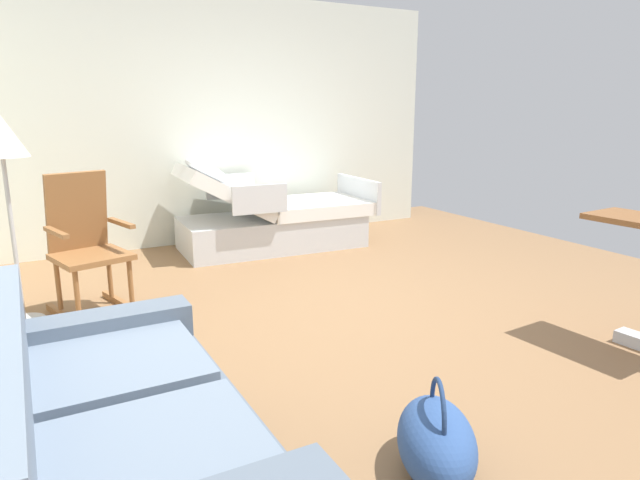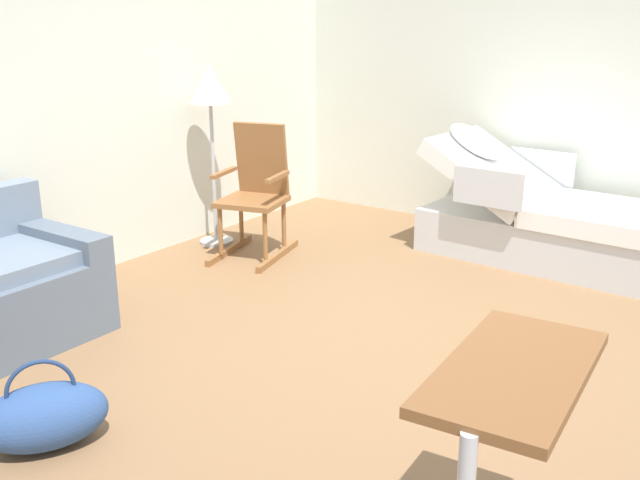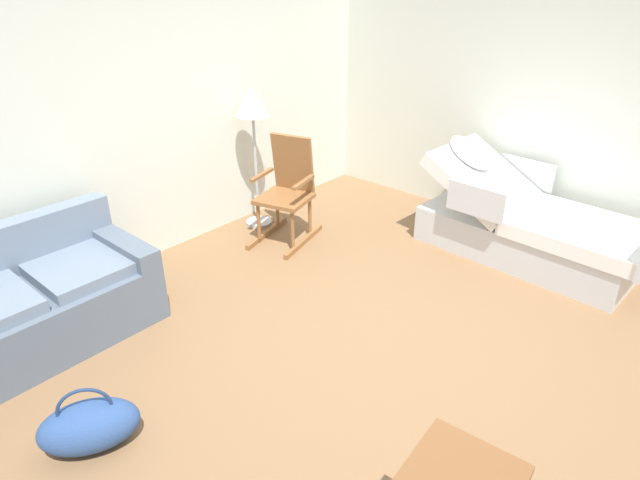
# 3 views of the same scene
# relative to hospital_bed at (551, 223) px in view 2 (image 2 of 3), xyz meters

# --- Properties ---
(ground_plane) EXTENTS (6.63, 6.63, 0.00)m
(ground_plane) POSITION_rel_hospital_bed_xyz_m (-2.03, 0.22, -0.31)
(ground_plane) COLOR olive
(back_wall) EXTENTS (5.50, 0.10, 2.70)m
(back_wall) POSITION_rel_hospital_bed_xyz_m (-2.03, 2.76, 1.04)
(back_wall) COLOR silver
(back_wall) RESTS_ON ground
(side_wall) EXTENTS (0.10, 5.18, 2.70)m
(side_wall) POSITION_rel_hospital_bed_xyz_m (0.67, 0.22, 1.04)
(side_wall) COLOR silver
(side_wall) RESTS_ON ground
(hospital_bed) EXTENTS (1.09, 2.11, 1.05)m
(hospital_bed) POSITION_rel_hospital_bed_xyz_m (0.00, 0.00, 0.00)
(hospital_bed) COLOR silver
(hospital_bed) RESTS_ON ground
(rocking_chair) EXTENTS (0.86, 0.65, 1.05)m
(rocking_chair) POSITION_rel_hospital_bed_xyz_m (-1.20, 2.00, 0.20)
(rocking_chair) COLOR brown
(rocking_chair) RESTS_ON ground
(floor_lamp) EXTENTS (0.34, 0.34, 1.48)m
(floor_lamp) POSITION_rel_hospital_bed_xyz_m (-1.19, 2.45, 0.92)
(floor_lamp) COLOR #B2B5BA
(floor_lamp) RESTS_ON ground
(overbed_table) EXTENTS (0.86, 0.46, 0.84)m
(overbed_table) POSITION_rel_hospital_bed_xyz_m (-3.63, -1.02, 0.23)
(overbed_table) COLOR #B2B5BA
(overbed_table) RESTS_ON ground
(duffel_bag) EXTENTS (0.64, 0.56, 0.43)m
(duffel_bag) POSITION_rel_hospital_bed_xyz_m (-3.89, 0.97, -0.15)
(duffel_bag) COLOR #2D4C84
(duffel_bag) RESTS_ON ground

